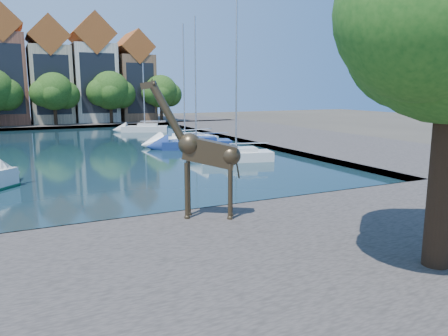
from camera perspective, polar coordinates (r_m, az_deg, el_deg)
The scene contains 17 objects.
ground at distance 18.69m, azimuth -13.41°, elevation -7.83°, with size 160.00×160.00×0.00m, color #38332B.
water_basin at distance 41.96m, azimuth -20.57°, elevation 1.89°, with size 38.00×50.00×0.08m, color black.
near_quay at distance 12.32m, azimuth -6.05°, elevation -16.19°, with size 50.00×14.00×0.50m, color #46403D.
far_quay at distance 73.70m, azimuth -22.98°, elevation 5.27°, with size 60.00×16.00×0.50m, color #46403D.
right_quay at distance 50.65m, azimuth 8.85°, elevation 4.01°, with size 14.00×52.00×0.50m, color #46403D.
townhouse_center at distance 73.44m, azimuth -26.61°, elevation 11.34°, with size 5.44×9.18×16.93m.
townhouse_east_inner at distance 73.64m, azimuth -21.82°, elevation 11.19°, with size 5.94×9.18×15.79m.
townhouse_east_mid at distance 74.43m, azimuth -16.75°, elevation 11.75°, with size 6.43×9.18×16.65m.
townhouse_east_end at distance 75.74m, azimuth -11.76°, elevation 11.19°, with size 5.44×9.18×14.43m.
far_tree_mid_east at distance 68.15m, azimuth -21.24°, elevation 9.16°, with size 7.02×5.40×7.52m.
far_tree_east at distance 69.28m, azimuth -14.55°, elevation 9.62°, with size 7.54×5.80×7.84m.
far_tree_far_east at distance 71.30m, azimuth -8.16°, elevation 9.73°, with size 6.76×5.20×7.36m.
giraffe_statue at distance 17.62m, azimuth -2.83°, elevation 2.14°, with size 3.57×2.25×5.55m.
sailboat_right_a at distance 34.38m, azimuth 1.58°, elevation 1.93°, with size 6.02×3.28×12.43m.
sailboat_right_b at distance 41.85m, azimuth -3.65°, elevation 3.41°, with size 6.97×3.92×12.15m.
sailboat_right_c at distance 44.67m, azimuth -5.13°, elevation 3.85°, with size 6.90×3.16×11.87m.
sailboat_right_d at distance 58.77m, azimuth -10.30°, elevation 5.23°, with size 6.25×4.19×8.86m.
Camera 1 is at (-3.64, -17.41, 5.75)m, focal length 35.00 mm.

